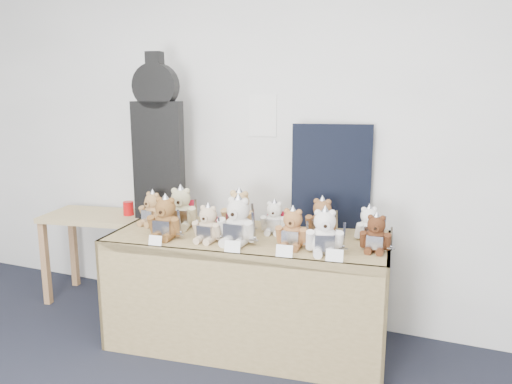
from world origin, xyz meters
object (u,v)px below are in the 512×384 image
at_px(teddy_back_centre_left, 239,213).
at_px(teddy_front_far_right, 325,233).
at_px(side_table, 101,229).
at_px(teddy_back_end, 369,225).
at_px(teddy_front_end, 376,235).
at_px(teddy_back_left, 181,209).
at_px(guitar_case, 158,139).
at_px(teddy_back_centre_right, 274,219).
at_px(teddy_back_right, 322,219).
at_px(red_cup, 128,208).
at_px(teddy_back_far_left, 153,210).
at_px(display_table, 245,263).
at_px(teddy_front_right, 292,230).
at_px(teddy_front_centre, 238,223).
at_px(teddy_front_far_left, 166,219).
at_px(teddy_front_left, 208,225).

bearing_deg(teddy_back_centre_left, teddy_front_far_right, -20.83).
bearing_deg(side_table, teddy_back_end, -10.23).
relative_size(teddy_front_end, teddy_back_left, 0.80).
distance_m(guitar_case, teddy_back_centre_right, 1.04).
bearing_deg(teddy_front_far_right, teddy_back_end, 44.79).
height_order(guitar_case, teddy_back_right, guitar_case).
bearing_deg(teddy_back_centre_right, teddy_back_centre_left, -178.64).
relative_size(side_table, red_cup, 8.46).
xyz_separation_m(teddy_back_end, teddy_back_far_left, (-1.47, -0.20, 0.01)).
xyz_separation_m(side_table, teddy_front_end, (2.20, -0.22, 0.26)).
bearing_deg(teddy_back_centre_right, teddy_back_right, 0.39).
bearing_deg(display_table, teddy_front_end, -2.35).
bearing_deg(teddy_back_end, display_table, 172.74).
bearing_deg(teddy_back_end, teddy_front_right, -169.00).
relative_size(teddy_front_centre, teddy_back_far_left, 1.25).
height_order(teddy_back_centre_left, teddy_back_end, teddy_back_centre_left).
bearing_deg(side_table, display_table, -21.42).
bearing_deg(teddy_front_centre, teddy_back_centre_right, 68.45).
height_order(teddy_front_centre, teddy_front_right, teddy_front_centre).
bearing_deg(teddy_back_end, teddy_back_right, 155.23).
relative_size(guitar_case, teddy_back_centre_right, 4.88).
bearing_deg(side_table, teddy_back_left, -22.65).
relative_size(teddy_front_far_left, teddy_back_end, 1.23).
height_order(red_cup, teddy_back_far_left, teddy_back_far_left).
height_order(display_table, teddy_front_centre, teddy_front_centre).
relative_size(side_table, teddy_back_centre_left, 2.90).
relative_size(teddy_front_far_left, teddy_back_right, 1.09).
xyz_separation_m(red_cup, teddy_back_right, (1.59, -0.10, 0.10)).
distance_m(teddy_back_centre_left, teddy_back_end, 0.85).
bearing_deg(teddy_front_far_right, teddy_front_left, 166.54).
relative_size(teddy_front_far_left, teddy_back_far_left, 1.14).
xyz_separation_m(red_cup, teddy_back_centre_left, (1.05, -0.20, 0.11)).
relative_size(display_table, teddy_front_right, 6.90).
bearing_deg(teddy_back_far_left, teddy_front_end, 12.39).
height_order(teddy_front_end, teddy_back_far_left, teddy_back_far_left).
relative_size(teddy_front_centre, teddy_front_far_right, 1.12).
bearing_deg(guitar_case, display_table, -27.76).
distance_m(side_table, teddy_back_centre_left, 1.32).
distance_m(red_cup, teddy_back_centre_right, 1.29).
relative_size(teddy_back_right, teddy_back_far_left, 1.05).
xyz_separation_m(side_table, teddy_front_left, (1.19, -0.42, 0.27)).
distance_m(display_table, teddy_front_left, 0.35).
bearing_deg(teddy_back_end, teddy_back_centre_left, 160.86).
relative_size(guitar_case, teddy_back_end, 4.82).
height_order(side_table, teddy_front_far_left, teddy_front_far_left).
relative_size(teddy_front_far_left, teddy_back_centre_left, 0.96).
xyz_separation_m(side_table, teddy_back_far_left, (0.65, -0.22, 0.27)).
height_order(teddy_front_centre, teddy_back_centre_left, teddy_front_centre).
relative_size(teddy_front_left, teddy_front_centre, 0.78).
height_order(side_table, teddy_front_centre, teddy_front_centre).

